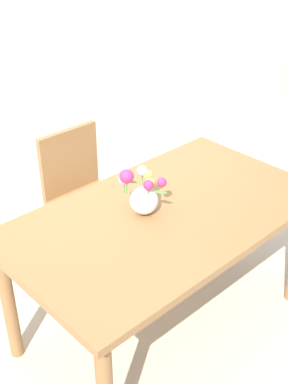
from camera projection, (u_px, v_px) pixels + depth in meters
name	position (u px, v px, depth m)	size (l,w,h in m)	color
ground_plane	(162.00, 323.00, 2.91)	(12.00, 12.00, 0.00)	#B7AD99
dining_table	(165.00, 227.00, 2.56)	(1.61, 0.93, 0.77)	olive
chair_far	(82.00, 190.00, 3.19)	(0.42, 0.42, 0.90)	olive
flower_vase	(142.00, 194.00, 2.46)	(0.21, 0.24, 0.25)	silver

